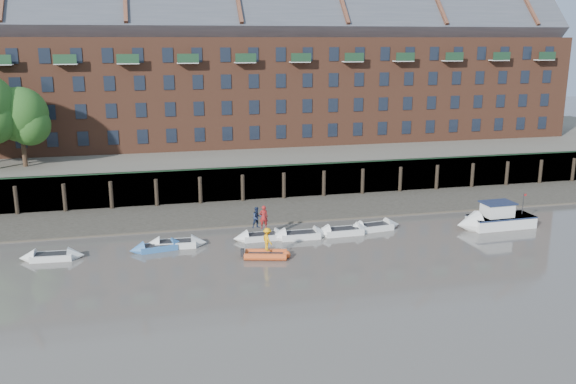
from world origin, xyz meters
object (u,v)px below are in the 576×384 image
object	(u,v)px
rowboat_0	(52,257)
rowboat_5	(343,231)
rowboat_3	(262,237)
rowboat_4	(300,235)
rowboat_2	(176,244)
person_rib_crew	(267,239)
rowboat_1	(158,247)
rib_tender	(268,255)
rowboat_6	(374,227)
person_rower_a	(264,217)
motor_launch	(489,220)
person_rower_b	(257,218)

from	to	relation	value
rowboat_0	rowboat_5	size ratio (longest dim) A/B	0.92
rowboat_3	rowboat_4	xyz separation A→B (m)	(2.95, -0.37, 0.02)
rowboat_2	person_rib_crew	size ratio (longest dim) A/B	2.83
rowboat_1	rowboat_2	xyz separation A→B (m)	(1.29, 0.42, 0.02)
rowboat_0	rib_tender	bearing A→B (deg)	-8.30
rowboat_0	rowboat_1	world-z (taller)	rowboat_0
rowboat_0	rowboat_2	xyz separation A→B (m)	(8.58, 0.75, 0.01)
rowboat_4	rowboat_0	bearing A→B (deg)	-177.69
rowboat_0	rowboat_6	size ratio (longest dim) A/B	0.92
rowboat_4	person_rower_a	xyz separation A→B (m)	(-2.77, 0.42, 1.53)
rowboat_1	person_rower_a	xyz separation A→B (m)	(8.02, 0.70, 1.56)
rowboat_0	person_rib_crew	distance (m)	15.14
rowboat_0	person_rower_a	distance (m)	15.43
rowboat_1	rowboat_6	bearing A→B (deg)	-7.40
rowboat_2	person_rower_a	distance (m)	6.91
rowboat_6	person_rower_a	world-z (taller)	person_rower_a
person_rower_a	rowboat_0	bearing A→B (deg)	5.12
rowboat_4	motor_launch	size ratio (longest dim) A/B	0.71
rowboat_0	person_rower_a	bearing A→B (deg)	7.46
rowboat_0	person_rower_b	world-z (taller)	person_rower_b
rowboat_0	rowboat_5	world-z (taller)	rowboat_5
rowboat_1	rowboat_0	bearing A→B (deg)	172.02
rowboat_1	person_rower_b	xyz separation A→B (m)	(7.55, 0.93, 1.48)
person_rower_b	rowboat_3	bearing A→B (deg)	-57.53
rowboat_1	rib_tender	world-z (taller)	rowboat_1
rowboat_3	person_rower_a	bearing A→B (deg)	12.53
motor_launch	rowboat_5	bearing A→B (deg)	-7.57
rowboat_2	rib_tender	distance (m)	7.30
rowboat_0	rowboat_6	distance (m)	24.46
person_rower_a	rowboat_4	bearing A→B (deg)	172.71
rowboat_5	person_rib_crew	xyz separation A→B (m)	(-6.86, -3.80, 1.11)
rib_tender	rowboat_1	bearing A→B (deg)	169.93
rowboat_2	motor_launch	xyz separation A→B (m)	(25.17, -1.16, 0.47)
rowboat_3	rowboat_6	distance (m)	9.30
rowboat_3	person_rower_b	world-z (taller)	person_rower_b
rowboat_4	rowboat_3	bearing A→B (deg)	173.21
rowboat_1	rowboat_3	size ratio (longest dim) A/B	0.96
rowboat_3	rib_tender	distance (m)	4.12
rib_tender	person_rower_a	world-z (taller)	person_rower_a
rowboat_3	rowboat_5	distance (m)	6.52
rowboat_0	rowboat_5	bearing A→B (deg)	5.64
motor_launch	rowboat_6	bearing A→B (deg)	-12.32
rowboat_6	motor_launch	distance (m)	9.49
rowboat_2	rowboat_4	xyz separation A→B (m)	(9.50, -0.13, 0.01)
rowboat_3	rowboat_5	xyz separation A→B (m)	(6.52, -0.21, 0.02)
rowboat_3	rowboat_4	world-z (taller)	rowboat_4
rowboat_2	rowboat_6	bearing A→B (deg)	5.18
person_rower_a	person_rib_crew	world-z (taller)	person_rower_a
rowboat_6	rowboat_1	bearing A→B (deg)	176.03
motor_launch	person_rower_b	bearing A→B (deg)	-7.03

